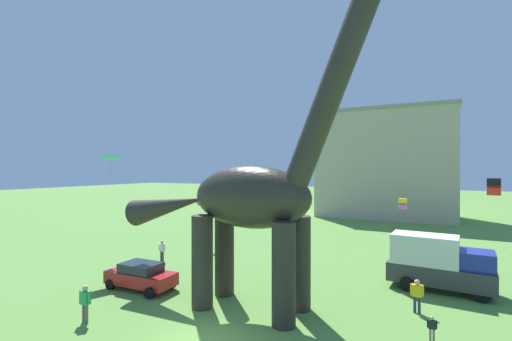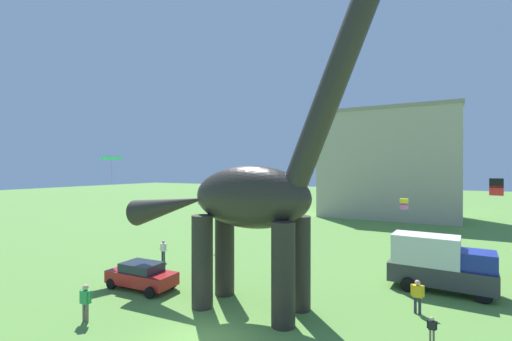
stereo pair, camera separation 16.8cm
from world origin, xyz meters
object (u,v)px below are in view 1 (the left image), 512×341
Objects in this scene: person_far_spectator at (417,293)px; kite_drifting at (212,202)px; person_near_flyer at (162,249)px; person_vendor_side at (85,300)px; kite_apex at (403,204)px; kite_far_right at (494,187)px; parked_box_truck at (437,262)px; person_photographer at (432,326)px; parked_sedan_left at (141,275)px; dinosaur_sculpture at (249,197)px; kite_near_low at (110,158)px.

person_far_spectator is 19.70m from kite_drifting.
person_near_flyer is at bearing 49.14° from person_far_spectator.
kite_apex is at bearing 43.56° from person_vendor_side.
kite_far_right reaches higher than kite_apex.
person_near_flyer is (-17.88, 1.39, -0.04)m from person_far_spectator.
person_near_flyer is 0.92× the size of person_vendor_side.
kite_apex reaches higher than parked_box_truck.
parked_box_truck is 3.45× the size of person_far_spectator.
person_vendor_side reaches higher than person_photographer.
kite_drifting is (0.10, 6.54, 3.07)m from person_near_flyer.
kite_apex is at bearing 38.28° from parked_sedan_left.
parked_sedan_left is at bearing -75.25° from kite_drifting.
person_far_spectator is at bearing -78.79° from person_photographer.
kite_far_right reaches higher than person_near_flyer.
dinosaur_sculpture is 2.75× the size of parked_box_truck.
person_photographer is at bearing 157.48° from person_far_spectator.
kite_far_right is (4.23, 17.31, 5.06)m from person_photographer.
person_vendor_side is (-14.29, -5.50, 0.42)m from person_photographer.
kite_far_right is (18.52, 22.81, 4.64)m from person_vendor_side.
person_near_flyer is 0.62× the size of kite_drifting.
kite_apex is (13.41, 11.47, 3.85)m from parked_sedan_left.
kite_apex is 16.52m from kite_drifting.
dinosaur_sculpture reaches higher than parked_sedan_left.
kite_far_right is 1.85× the size of kite_apex.
dinosaur_sculpture is 9.55m from person_far_spectator.
person_near_flyer is 1.19× the size of kite_far_right.
parked_sedan_left is 2.57× the size of person_far_spectator.
dinosaur_sculpture is at bearing 31.24° from person_vendor_side.
person_near_flyer is at bearing -15.34° from person_photographer.
kite_far_right reaches higher than parked_box_truck.
kite_drifting is at bearing 29.54° from person_far_spectator.
person_far_spectator is at bearing -10.51° from dinosaur_sculpture.
parked_box_truck is 19.09m from person_vendor_side.
kite_near_low reaches higher than kite_apex.
kite_near_low reaches higher than parked_sedan_left.
person_vendor_side is 17.01m from kite_drifting.
parked_box_truck is at bearing 24.79° from parked_sedan_left.
person_vendor_side is 1.29× the size of kite_far_right.
parked_box_truck is 11.86m from kite_far_right.
person_near_flyer is at bearing -167.98° from parked_box_truck.
kite_near_low reaches higher than person_photographer.
person_far_spectator is 0.96× the size of person_vendor_side.
parked_sedan_left is at bearing -23.26° from kite_near_low.
parked_box_truck is 22.65m from kite_near_low.
parked_sedan_left is 4.10× the size of person_photographer.
kite_far_right is at bearing -106.42° from person_photographer.
parked_sedan_left is 2.67× the size of person_near_flyer.
person_far_spectator reaches higher than person_near_flyer.
kite_far_right is (19.60, 18.36, 4.89)m from parked_sedan_left.
person_photographer is at bearing 1.64° from parked_sedan_left.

